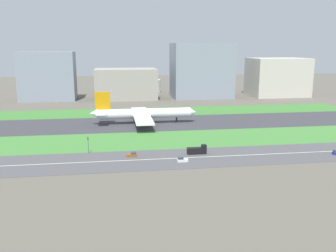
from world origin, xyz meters
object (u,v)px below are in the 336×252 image
Objects in this scene: terminal_building at (48,76)px; fuel_tank_east at (205,83)px; cargo_warehouse at (277,77)px; fuel_tank_centre at (177,84)px; traffic_light at (88,144)px; car_2 at (132,155)px; office_tower at (201,71)px; fuel_tank_west at (153,86)px; airliner at (142,114)px; hangar_building at (126,84)px; car_3 at (182,160)px; truck_1 at (197,150)px.

terminal_building reaches higher than fuel_tank_east.
cargo_warehouse is 101.16m from fuel_tank_centre.
fuel_tank_centre reaches higher than traffic_light.
terminal_building is at bearing 104.64° from traffic_light.
cargo_warehouse is at bearing 0.00° from terminal_building.
car_2 is 0.09× the size of terminal_building.
office_tower is at bearing 62.03° from traffic_light.
fuel_tank_west is at bearing 180.00° from fuel_tank_east.
car_2 is 0.61× the size of traffic_light.
airliner is 160.72m from fuel_tank_west.
fuel_tank_centre is (49.22, 159.00, 2.47)m from airliner.
car_2 is 182.48m from hangar_building.
fuel_tank_centre is at bearing 75.47° from car_2.
car_2 is 234.62m from fuel_tank_centre.
office_tower reaches higher than car_3.
hangar_building is at bearing 180.00° from office_tower.
car_3 and car_2 have the same top height.
fuel_tank_centre reaches higher than car_3.
office_tower reaches higher than terminal_building.
truck_1 is 0.15× the size of hangar_building.
fuel_tank_west is (51.71, 219.01, 2.31)m from traffic_light.
truck_1 is at bearing -91.22° from fuel_tank_west.
airliner is 180.42m from cargo_warehouse.
cargo_warehouse is at bearing 0.00° from hangar_building.
fuel_tank_east is at bearing -106.26° from car_3.
truck_1 is at bearing -0.00° from car_2.
terminal_building reaches higher than hangar_building.
cargo_warehouse is (75.17, 0.00, -6.81)m from office_tower.
fuel_tank_east is at bearing 0.00° from fuel_tank_centre.
hangar_building is at bearing 0.00° from terminal_building.
fuel_tank_west is at bearing -93.26° from car_3.
hangar_building is (-24.34, 182.00, 11.86)m from truck_1.
cargo_warehouse is at bearing 56.44° from truck_1.
fuel_tank_centre is at bearing 0.00° from fuel_tank_west.
car_3 is 0.08× the size of hangar_building.
airliner is at bearing 64.80° from traffic_light.
car_3 is 0.52× the size of truck_1.
car_3 is 240.35m from fuel_tank_centre.
truck_1 is at bearing -82.38° from hangar_building.
traffic_light is at bearing -117.97° from office_tower.
office_tower is 3.02× the size of fuel_tank_east.
traffic_light is at bearing -116.11° from fuel_tank_east.
traffic_light is at bearing -97.38° from hangar_building.
truck_1 is at bearing -74.68° from airliner.
traffic_light is 241.96m from cargo_warehouse.
fuel_tank_east is (152.80, 45.00, -12.71)m from terminal_building.
office_tower is at bearing 180.00° from cargo_warehouse.
fuel_tank_east reaches higher than fuel_tank_west.
truck_1 is 0.16× the size of cargo_warehouse.
hangar_building is 71.17m from fuel_tank_centre.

